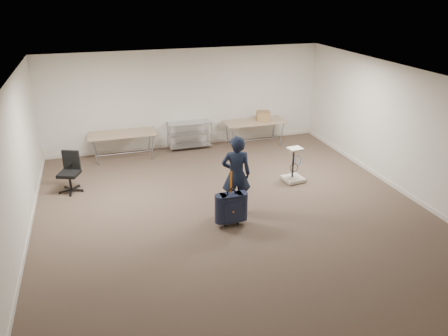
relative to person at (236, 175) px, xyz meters
name	(u,v)px	position (x,y,z in m)	size (l,w,h in m)	color
ground	(235,216)	(-0.08, -0.20, -0.83)	(9.00, 9.00, 0.00)	#4E3C2F
room_shell	(217,186)	(-0.08, 1.18, -0.78)	(8.00, 9.00, 9.00)	silver
folding_table_left	(122,135)	(-1.98, 3.75, -0.16)	(1.80, 0.75, 0.73)	#9A7C5E
folding_table_right	(255,123)	(1.82, 3.75, -0.16)	(1.80, 0.75, 0.73)	#9A7C5E
wire_shelf	(189,134)	(-0.08, 4.00, -0.39)	(1.22, 0.47, 0.80)	silver
person	(236,175)	(0.00, 0.00, 0.00)	(0.61, 0.40, 1.67)	black
suitcase	(231,208)	(-0.28, -0.55, -0.44)	(0.42, 0.25, 1.16)	black
office_chair	(71,180)	(-3.32, 2.03, -0.55)	(0.56, 0.57, 0.93)	black
equipment_cart	(294,172)	(1.81, 1.04, -0.61)	(0.52, 0.52, 0.85)	beige
cardboard_box	(263,116)	(2.07, 3.72, 0.04)	(0.38, 0.28, 0.28)	#8F6142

